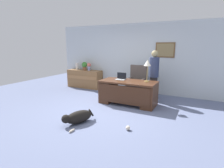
{
  "coord_description": "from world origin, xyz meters",
  "views": [
    {
      "loc": [
        2.35,
        -4.21,
        1.83
      ],
      "look_at": [
        0.08,
        0.3,
        0.75
      ],
      "focal_mm": 28.44,
      "sensor_mm": 36.0,
      "label": 1
    }
  ],
  "objects": [
    {
      "name": "potted_plant",
      "position": [
        -2.27,
        2.25,
        0.98
      ],
      "size": [
        0.24,
        0.24,
        0.36
      ],
      "color": "brown",
      "rests_on": "credenza"
    },
    {
      "name": "vase_with_flowers",
      "position": [
        -2.03,
        2.25,
        0.98
      ],
      "size": [
        0.17,
        0.17,
        0.33
      ],
      "color": "#8E99CC",
      "rests_on": "credenza"
    },
    {
      "name": "armchair",
      "position": [
        0.28,
        1.93,
        0.5
      ],
      "size": [
        0.6,
        0.59,
        1.14
      ],
      "color": "#564C47",
      "rests_on": "ground_plane"
    },
    {
      "name": "dog_toy_plush",
      "position": [
        -0.43,
        -0.62,
        0.03
      ],
      "size": [
        0.19,
        0.14,
        0.05
      ],
      "primitive_type": "ellipsoid",
      "rotation": [
        0.0,
        0.0,
        5.72
      ],
      "color": "green",
      "rests_on": "ground_plane"
    },
    {
      "name": "desk",
      "position": [
        0.33,
        0.91,
        0.41
      ],
      "size": [
        1.77,
        0.83,
        0.75
      ],
      "color": "#4C2B19",
      "rests_on": "ground_plane"
    },
    {
      "name": "credenza",
      "position": [
        -2.28,
        2.25,
        0.39
      ],
      "size": [
        1.6,
        0.5,
        0.79
      ],
      "color": "olive",
      "rests_on": "ground_plane"
    },
    {
      "name": "back_wall",
      "position": [
        0.01,
        2.6,
        1.35
      ],
      "size": [
        7.0,
        0.16,
        2.7
      ],
      "color": "silver",
      "rests_on": "ground_plane"
    },
    {
      "name": "laptop",
      "position": [
        0.02,
        1.07,
        0.81
      ],
      "size": [
        0.32,
        0.22,
        0.22
      ],
      "color": "#B2B5BA",
      "rests_on": "desk"
    },
    {
      "name": "dog_lying",
      "position": [
        -0.19,
        -1.0,
        0.15
      ],
      "size": [
        0.55,
        0.81,
        0.3
      ],
      "color": "black",
      "rests_on": "ground_plane"
    },
    {
      "name": "vase_empty",
      "position": [
        -2.69,
        2.25,
        0.94
      ],
      "size": [
        0.13,
        0.13,
        0.3
      ],
      "primitive_type": "cylinder",
      "color": "silver",
      "rests_on": "credenza"
    },
    {
      "name": "ground_plane",
      "position": [
        0.0,
        0.0,
        0.0
      ],
      "size": [
        12.0,
        12.0,
        0.0
      ],
      "primitive_type": "plane",
      "color": "slate"
    },
    {
      "name": "dog_toy_ball",
      "position": [
        1.03,
        -0.8,
        0.05
      ],
      "size": [
        0.1,
        0.1,
        0.1
      ],
      "primitive_type": "sphere",
      "color": "beige",
      "rests_on": "ground_plane"
    },
    {
      "name": "person_standing",
      "position": [
        0.95,
        1.69,
        0.88
      ],
      "size": [
        0.32,
        0.32,
        1.7
      ],
      "color": "#262323",
      "rests_on": "ground_plane"
    },
    {
      "name": "dog_toy_bone",
      "position": [
        -0.04,
        -1.42,
        0.03
      ],
      "size": [
        0.06,
        0.19,
        0.05
      ],
      "primitive_type": "ellipsoid",
      "rotation": [
        0.0,
        0.0,
        4.66
      ],
      "color": "beige",
      "rests_on": "ground_plane"
    },
    {
      "name": "desk_lamp",
      "position": [
        0.89,
        1.08,
        1.29
      ],
      "size": [
        0.22,
        0.22,
        0.67
      ],
      "color": "#9E8447",
      "rests_on": "desk"
    }
  ]
}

